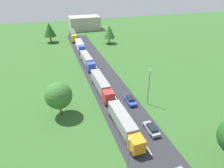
{
  "coord_description": "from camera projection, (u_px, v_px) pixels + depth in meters",
  "views": [
    {
      "loc": [
        -14.41,
        -13.49,
        27.76
      ],
      "look_at": [
        0.78,
        34.12,
        1.17
      ],
      "focal_mm": 32.3,
      "sensor_mm": 36.0,
      "label": 1
    }
  ],
  "objects": [
    {
      "name": "tree_pine",
      "position": [
        109.0,
        32.0,
        92.67
      ],
      "size": [
        5.41,
        5.41,
        8.57
      ],
      "color": "#513823",
      "rests_on": "ground"
    },
    {
      "name": "lamppost_lead",
      "position": [
        128.0,
        158.0,
        28.91
      ],
      "size": [
        0.36,
        0.36,
        8.55
      ],
      "color": "slate",
      "rests_on": "ground"
    },
    {
      "name": "car_second",
      "position": [
        152.0,
        129.0,
        40.45
      ],
      "size": [
        1.84,
        4.52,
        1.44
      ],
      "color": "#8C939E",
      "rests_on": "road"
    },
    {
      "name": "truck_third",
      "position": [
        87.0,
        60.0,
        70.63
      ],
      "size": [
        2.79,
        13.73,
        3.47
      ],
      "color": "blue",
      "rests_on": "road"
    },
    {
      "name": "road",
      "position": [
        121.0,
        106.0,
        48.84
      ],
      "size": [
        10.0,
        140.0,
        0.06
      ],
      "primitive_type": "cube",
      "color": "#2B2B30",
      "rests_on": "ground"
    },
    {
      "name": "distant_building",
      "position": [
        85.0,
        23.0,
        118.79
      ],
      "size": [
        17.37,
        10.5,
        7.55
      ],
      "primitive_type": "cube",
      "color": "#B2A899",
      "rests_on": "ground"
    },
    {
      "name": "lamppost_second",
      "position": [
        149.0,
        86.0,
        47.43
      ],
      "size": [
        0.36,
        0.36,
        9.19
      ],
      "color": "slate",
      "rests_on": "ground"
    },
    {
      "name": "truck_fourth",
      "position": [
        80.0,
        46.0,
        84.86
      ],
      "size": [
        2.69,
        12.0,
        3.61
      ],
      "color": "blue",
      "rests_on": "road"
    },
    {
      "name": "truck_fifth",
      "position": [
        73.0,
        35.0,
        100.83
      ],
      "size": [
        2.72,
        14.4,
        3.76
      ],
      "color": "yellow",
      "rests_on": "road"
    },
    {
      "name": "lane_marking_centre",
      "position": [
        129.0,
        118.0,
        44.58
      ],
      "size": [
        0.16,
        118.86,
        0.01
      ],
      "color": "white",
      "rests_on": "road"
    },
    {
      "name": "truck_second",
      "position": [
        101.0,
        85.0,
        54.12
      ],
      "size": [
        2.73,
        14.62,
        3.7
      ],
      "color": "red",
      "rests_on": "road"
    },
    {
      "name": "truck_lead",
      "position": [
        124.0,
        124.0,
        39.93
      ],
      "size": [
        2.78,
        13.67,
        3.46
      ],
      "color": "orange",
      "rests_on": "road"
    },
    {
      "name": "car_third",
      "position": [
        130.0,
        100.0,
        49.76
      ],
      "size": [
        1.96,
        4.36,
        1.52
      ],
      "color": "blue",
      "rests_on": "road"
    },
    {
      "name": "tree_birch",
      "position": [
        59.0,
        96.0,
        43.7
      ],
      "size": [
        5.98,
        5.98,
        8.01
      ],
      "color": "#513823",
      "rests_on": "ground"
    },
    {
      "name": "tree_oak",
      "position": [
        49.0,
        30.0,
        93.97
      ],
      "size": [
        5.73,
        5.73,
        9.24
      ],
      "color": "#513823",
      "rests_on": "ground"
    }
  ]
}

